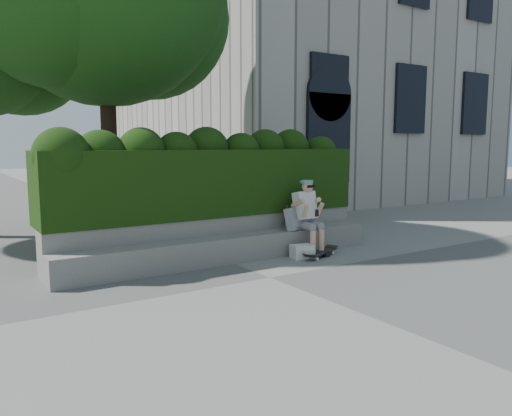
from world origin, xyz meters
TOP-DOWN VIEW (x-y plane):
  - ground at (0.00, 0.00)m, footprint 80.00×80.00m
  - bench_ledge at (0.00, 1.25)m, footprint 6.00×0.45m
  - planter_wall at (0.00, 1.73)m, footprint 6.00×0.50m
  - hedge at (0.00, 1.95)m, footprint 6.00×1.00m
  - building at (9.00, 11.00)m, footprint 12.00×12.00m
  - person at (1.59, 1.07)m, footprint 0.40×0.76m
  - skateboard at (1.61, 0.68)m, footprint 0.90×0.54m
  - backpack_plaid at (1.31, 1.15)m, footprint 0.33×0.27m
  - backpack_ground at (1.24, 0.77)m, footprint 0.42×0.33m

SIDE VIEW (x-z plane):
  - ground at x=0.00m, z-range 0.00..0.00m
  - skateboard at x=1.61m, z-range 0.03..0.12m
  - backpack_ground at x=1.24m, z-range 0.00..0.25m
  - bench_ledge at x=0.00m, z-range 0.00..0.45m
  - planter_wall at x=0.00m, z-range 0.00..0.75m
  - backpack_plaid at x=1.31m, z-range 0.45..0.87m
  - person at x=1.59m, z-range 0.06..1.44m
  - hedge at x=0.00m, z-range 0.75..1.95m
  - building at x=9.00m, z-range 0.00..15.00m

